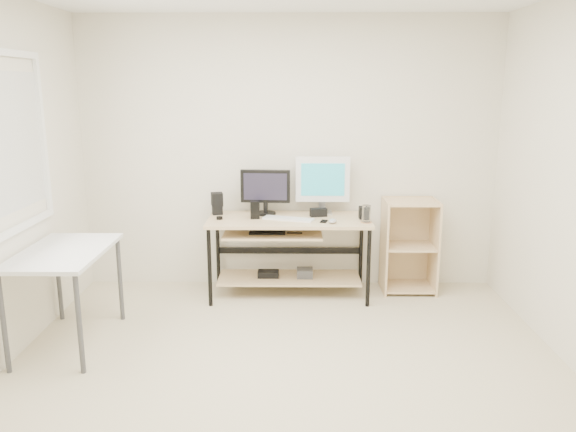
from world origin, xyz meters
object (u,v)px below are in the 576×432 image
at_px(shelf_unit, 408,245).
at_px(black_monitor, 265,189).
at_px(desk, 286,240).
at_px(audio_controller, 255,210).
at_px(side_table, 64,260).
at_px(white_imac, 323,181).

height_order(shelf_unit, black_monitor, black_monitor).
height_order(desk, audio_controller, audio_controller).
height_order(black_monitor, audio_controller, black_monitor).
bearing_deg(side_table, desk, 32.65).
height_order(side_table, audio_controller, audio_controller).
bearing_deg(white_imac, shelf_unit, -2.23).
xyz_separation_m(shelf_unit, black_monitor, (-1.38, -0.01, 0.54)).
bearing_deg(side_table, audio_controller, 37.12).
bearing_deg(shelf_unit, desk, -172.23).
xyz_separation_m(black_monitor, white_imac, (0.54, 0.05, 0.07)).
distance_m(black_monitor, white_imac, 0.55).
relative_size(desk, white_imac, 2.74).
bearing_deg(desk, white_imac, 30.53).
xyz_separation_m(side_table, shelf_unit, (2.83, 1.22, -0.22)).
xyz_separation_m(desk, shelf_unit, (1.18, 0.16, -0.09)).
distance_m(side_table, shelf_unit, 3.09).
xyz_separation_m(side_table, black_monitor, (1.45, 1.22, 0.32)).
distance_m(black_monitor, audio_controller, 0.26).
bearing_deg(audio_controller, desk, -4.25).
distance_m(desk, shelf_unit, 1.19).
relative_size(desk, audio_controller, 9.04).
bearing_deg(black_monitor, white_imac, 8.99).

